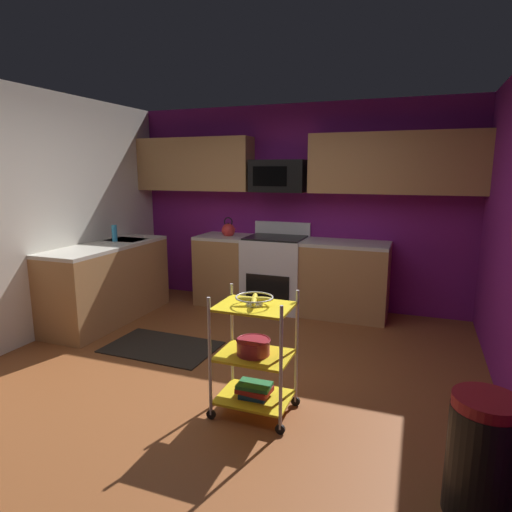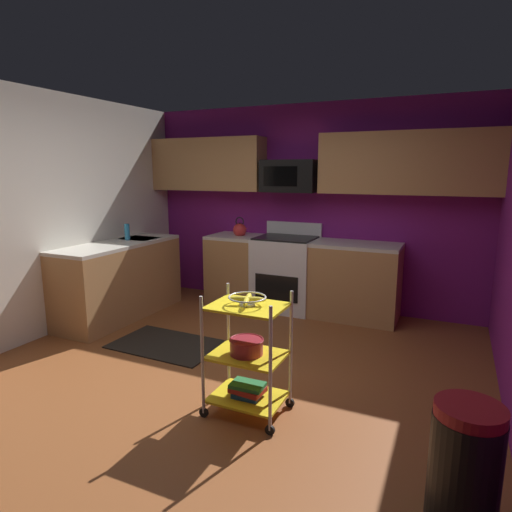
# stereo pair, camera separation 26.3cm
# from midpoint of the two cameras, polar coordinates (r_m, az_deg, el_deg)

# --- Properties ---
(floor) EXTENTS (4.40, 4.80, 0.04)m
(floor) POSITION_cam_midpoint_polar(r_m,az_deg,el_deg) (3.93, -6.88, -16.09)
(floor) COLOR brown
(floor) RESTS_ON ground
(wall_back) EXTENTS (4.52, 0.06, 2.60)m
(wall_back) POSITION_cam_midpoint_polar(r_m,az_deg,el_deg) (5.77, 4.02, 6.42)
(wall_back) COLOR #751970
(wall_back) RESTS_ON ground
(wall_left) EXTENTS (0.06, 4.80, 2.60)m
(wall_left) POSITION_cam_midpoint_polar(r_m,az_deg,el_deg) (4.97, -30.81, 4.14)
(wall_left) COLOR silver
(wall_left) RESTS_ON ground
(counter_run) EXTENTS (3.43, 2.28, 0.92)m
(counter_run) POSITION_cam_midpoint_polar(r_m,az_deg,el_deg) (5.46, -6.44, -2.78)
(counter_run) COLOR #B27F4C
(counter_run) RESTS_ON ground
(oven_range) EXTENTS (0.76, 0.65, 1.10)m
(oven_range) POSITION_cam_midpoint_polar(r_m,az_deg,el_deg) (5.65, 1.24, -2.11)
(oven_range) COLOR white
(oven_range) RESTS_ON ground
(upper_cabinets) EXTENTS (4.40, 0.33, 0.70)m
(upper_cabinets) POSITION_cam_midpoint_polar(r_m,az_deg,el_deg) (5.56, 3.91, 11.92)
(upper_cabinets) COLOR #B27F4C
(microwave) EXTENTS (0.70, 0.39, 0.40)m
(microwave) POSITION_cam_midpoint_polar(r_m,az_deg,el_deg) (5.60, 1.65, 10.40)
(microwave) COLOR black
(rolling_cart) EXTENTS (0.59, 0.41, 0.91)m
(rolling_cart) POSITION_cam_midpoint_polar(r_m,az_deg,el_deg) (3.24, -2.59, -12.83)
(rolling_cart) COLOR silver
(rolling_cart) RESTS_ON ground
(fruit_bowl) EXTENTS (0.27, 0.27, 0.07)m
(fruit_bowl) POSITION_cam_midpoint_polar(r_m,az_deg,el_deg) (3.10, -2.66, -5.66)
(fruit_bowl) COLOR silver
(fruit_bowl) RESTS_ON rolling_cart
(mixing_bowl_large) EXTENTS (0.25, 0.25, 0.11)m
(mixing_bowl_large) POSITION_cam_midpoint_polar(r_m,az_deg,el_deg) (3.22, -2.75, -11.74)
(mixing_bowl_large) COLOR maroon
(mixing_bowl_large) RESTS_ON rolling_cart
(book_stack) EXTENTS (0.26, 0.19, 0.10)m
(book_stack) POSITION_cam_midpoint_polar(r_m,az_deg,el_deg) (3.36, -2.55, -17.08)
(book_stack) COLOR #1E4C8C
(book_stack) RESTS_ON rolling_cart
(kettle) EXTENTS (0.21, 0.18, 0.26)m
(kettle) POSITION_cam_midpoint_polar(r_m,az_deg,el_deg) (5.80, -4.92, 3.41)
(kettle) COLOR red
(kettle) RESTS_ON counter_run
(dish_soap_bottle) EXTENTS (0.06, 0.06, 0.20)m
(dish_soap_bottle) POSITION_cam_midpoint_polar(r_m,az_deg,el_deg) (5.62, -19.29, 2.82)
(dish_soap_bottle) COLOR #2D8CBF
(dish_soap_bottle) RESTS_ON counter_run
(trash_can) EXTENTS (0.34, 0.42, 0.66)m
(trash_can) POSITION_cam_midpoint_polar(r_m,az_deg,el_deg) (2.66, 24.66, -22.81)
(trash_can) COLOR black
(trash_can) RESTS_ON ground
(floor_rug) EXTENTS (1.11, 0.72, 0.01)m
(floor_rug) POSITION_cam_midpoint_polar(r_m,az_deg,el_deg) (4.65, -13.84, -11.49)
(floor_rug) COLOR black
(floor_rug) RESTS_ON ground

